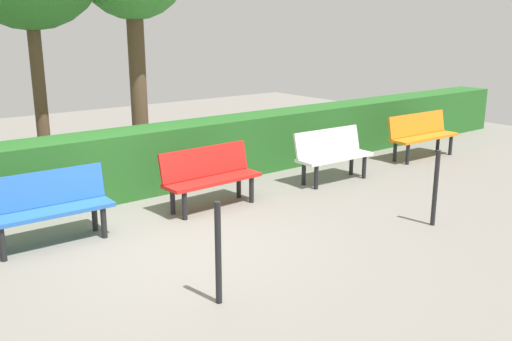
# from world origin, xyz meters

# --- Properties ---
(ground_plane) EXTENTS (21.75, 21.75, 0.00)m
(ground_plane) POSITION_xyz_m (0.00, 0.00, 0.00)
(ground_plane) COLOR gray
(bench_orange) EXTENTS (1.64, 0.51, 0.86)m
(bench_orange) POSITION_xyz_m (-6.05, -0.77, 0.48)
(bench_orange) COLOR orange
(bench_orange) RESTS_ON ground_plane
(bench_white) EXTENTS (1.41, 0.52, 0.86)m
(bench_white) POSITION_xyz_m (-3.46, -0.68, 0.48)
(bench_white) COLOR white
(bench_white) RESTS_ON ground_plane
(bench_red) EXTENTS (1.48, 0.51, 0.86)m
(bench_red) POSITION_xyz_m (-1.09, -0.77, 0.48)
(bench_red) COLOR red
(bench_red) RESTS_ON ground_plane
(bench_blue) EXTENTS (1.48, 0.49, 0.86)m
(bench_blue) POSITION_xyz_m (1.18, -0.82, 0.48)
(bench_blue) COLOR blue
(bench_blue) RESTS_ON ground_plane
(hedge_row) EXTENTS (17.75, 0.74, 0.99)m
(hedge_row) POSITION_xyz_m (-1.09, -2.05, 0.50)
(hedge_row) COLOR #266023
(hedge_row) RESTS_ON ground_plane
(railing_post_mid) EXTENTS (0.06, 0.06, 1.00)m
(railing_post_mid) POSITION_xyz_m (-2.95, 1.66, 0.50)
(railing_post_mid) COLOR black
(railing_post_mid) RESTS_ON ground_plane
(railing_post_far) EXTENTS (0.06, 0.06, 1.00)m
(railing_post_far) POSITION_xyz_m (0.44, 1.66, 0.50)
(railing_post_far) COLOR black
(railing_post_far) RESTS_ON ground_plane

